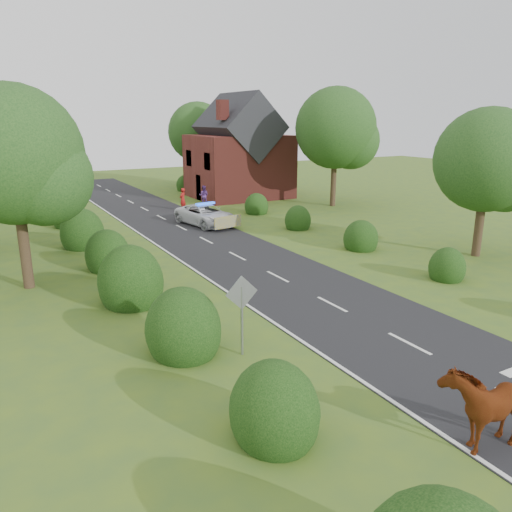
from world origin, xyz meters
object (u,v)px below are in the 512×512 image
road_sign (242,304)px  cow (484,409)px  pedestrian_red (183,199)px  pedestrian_purple (204,195)px  police_van (206,215)px

road_sign → cow: size_ratio=1.13×
cow → pedestrian_red: size_ratio=1.28×
pedestrian_red → pedestrian_purple: (2.37, 1.36, -0.05)m
cow → pedestrian_purple: (7.12, 31.66, 0.03)m
road_sign → pedestrian_red: size_ratio=1.45×
cow → pedestrian_red: (4.75, 30.31, 0.08)m
road_sign → police_van: road_sign is taller
pedestrian_red → pedestrian_purple: pedestrian_red is taller
cow → pedestrian_purple: 32.45m
police_van → pedestrian_red: (0.68, 5.94, 0.18)m
road_sign → police_van: 19.27m
police_van → pedestrian_purple: 7.91m
pedestrian_purple → cow: bearing=110.4°
road_sign → cow: 6.96m
road_sign → pedestrian_purple: road_sign is taller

